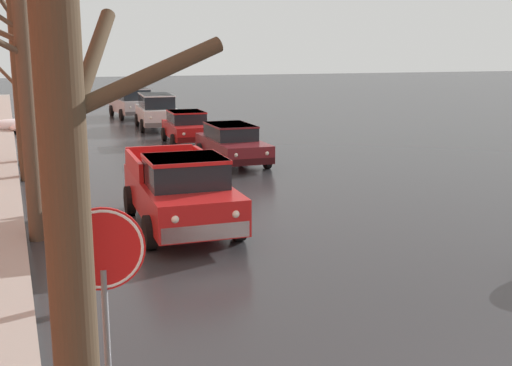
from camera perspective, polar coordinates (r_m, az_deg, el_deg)
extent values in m
ellipsoid|color=white|center=(34.26, -21.09, 4.95)|extent=(3.09, 1.04, 0.65)
ellipsoid|color=white|center=(34.31, -20.27, 5.06)|extent=(0.83, 0.69, 0.69)
ellipsoid|color=white|center=(33.48, -19.93, 4.81)|extent=(1.87, 1.10, 0.55)
ellipsoid|color=white|center=(33.57, -20.50, 4.73)|extent=(0.58, 0.48, 0.48)
cylinder|color=#423323|center=(5.03, -17.12, 1.89)|extent=(0.37, 0.37, 6.35)
cylinder|color=#423323|center=(5.15, -10.18, 9.41)|extent=(1.39, 0.33, 0.66)
cylinder|color=#423323|center=(5.54, -15.11, 9.56)|extent=(0.72, 1.25, 1.15)
cylinder|color=#4C3D2D|center=(13.90, -20.05, 5.80)|extent=(0.34, 0.34, 5.39)
cylinder|color=#423323|center=(20.73, -20.77, 8.81)|extent=(0.38, 0.38, 6.32)
cylinder|color=#423323|center=(21.09, -19.32, 12.65)|extent=(1.42, 0.89, 1.41)
cylinder|color=#423323|center=(20.29, -18.20, 15.48)|extent=(2.16, 1.15, 0.98)
cylinder|color=#4C3D2D|center=(23.74, -20.88, 8.55)|extent=(0.40, 0.40, 5.86)
cylinder|color=#4C3D2D|center=(24.40, -22.15, 9.44)|extent=(1.14, 1.49, 1.25)
cube|color=red|center=(14.55, -7.00, -1.14)|extent=(2.10, 5.05, 0.76)
cube|color=black|center=(13.74, -6.47, 1.08)|extent=(1.72, 1.66, 0.64)
cube|color=red|center=(13.69, -6.50, 2.23)|extent=(1.76, 1.72, 0.08)
cube|color=red|center=(15.58, -4.64, 2.03)|extent=(0.21, 2.39, 0.44)
cube|color=red|center=(15.25, -11.09, 1.63)|extent=(0.21, 2.39, 0.44)
cube|color=red|center=(16.79, -8.79, 2.64)|extent=(1.77, 0.18, 0.44)
cube|color=#B7B7BC|center=(12.32, -4.63, -4.47)|extent=(1.78, 0.20, 0.32)
sphere|color=white|center=(12.35, -1.87, -2.85)|extent=(0.16, 0.16, 0.16)
sphere|color=white|center=(12.06, -7.40, -3.30)|extent=(0.16, 0.16, 0.16)
cylinder|color=black|center=(13.48, -1.66, -3.78)|extent=(0.25, 0.73, 0.72)
cylinder|color=black|center=(13.06, -9.70, -4.46)|extent=(0.25, 0.73, 0.72)
cylinder|color=black|center=(16.26, -4.77, -1.08)|extent=(0.25, 0.73, 0.72)
cylinder|color=black|center=(15.92, -11.45, -1.56)|extent=(0.25, 0.73, 0.72)
cube|color=maroon|center=(22.71, -2.18, 3.28)|extent=(1.84, 4.46, 0.60)
cube|color=black|center=(22.84, -2.36, 4.75)|extent=(1.52, 2.34, 0.52)
cube|color=maroon|center=(22.81, -2.36, 5.32)|extent=(1.56, 2.39, 0.06)
cube|color=black|center=(20.72, -0.43, 1.95)|extent=(1.63, 0.18, 0.22)
cube|color=black|center=(24.77, -3.64, 3.57)|extent=(1.63, 0.18, 0.22)
cylinder|color=black|center=(21.75, 1.03, 2.11)|extent=(0.20, 0.61, 0.60)
cylinder|color=black|center=(21.23, -3.30, 1.85)|extent=(0.20, 0.61, 0.60)
cylinder|color=black|center=(24.29, -1.20, 3.14)|extent=(0.20, 0.61, 0.60)
cylinder|color=black|center=(23.83, -5.11, 2.92)|extent=(0.20, 0.61, 0.60)
sphere|color=silver|center=(20.83, 1.00, 2.73)|extent=(0.14, 0.14, 0.14)
sphere|color=silver|center=(20.49, -1.84, 2.57)|extent=(0.14, 0.14, 0.14)
cube|color=red|center=(27.88, -6.28, 4.83)|extent=(1.91, 3.92, 0.60)
cube|color=black|center=(28.01, -6.38, 6.01)|extent=(1.56, 2.08, 0.52)
cube|color=red|center=(27.98, -6.39, 6.48)|extent=(1.59, 2.12, 0.06)
cube|color=#520B0B|center=(26.10, -5.45, 3.97)|extent=(1.63, 0.23, 0.22)
cube|color=#520B0B|center=(29.72, -6.99, 4.90)|extent=(1.63, 0.23, 0.22)
cylinder|color=black|center=(26.96, -3.98, 3.99)|extent=(0.22, 0.61, 0.60)
cylinder|color=black|center=(26.61, -7.55, 3.81)|extent=(0.22, 0.61, 0.60)
cylinder|color=black|center=(29.24, -5.09, 4.59)|extent=(0.22, 0.61, 0.60)
cylinder|color=black|center=(28.92, -8.39, 4.43)|extent=(0.22, 0.61, 0.60)
sphere|color=silver|center=(26.16, -4.29, 4.58)|extent=(0.14, 0.14, 0.14)
sphere|color=silver|center=(25.93, -6.62, 4.47)|extent=(0.14, 0.14, 0.14)
cube|color=silver|center=(33.50, -9.05, 6.18)|extent=(2.24, 4.88, 0.80)
cube|color=black|center=(33.49, -9.10, 7.44)|extent=(1.85, 3.45, 0.68)
cube|color=silver|center=(33.46, -9.12, 7.97)|extent=(1.89, 3.51, 0.06)
cube|color=slate|center=(31.25, -8.51, 5.27)|extent=(1.75, 0.29, 0.22)
cube|color=slate|center=(35.82, -9.49, 6.07)|extent=(1.75, 0.29, 0.22)
cylinder|color=black|center=(32.22, -7.09, 5.29)|extent=(0.25, 0.69, 0.68)
cylinder|color=black|center=(32.00, -10.33, 5.15)|extent=(0.25, 0.69, 0.68)
cylinder|color=black|center=(35.11, -7.84, 5.81)|extent=(0.25, 0.69, 0.68)
cylinder|color=black|center=(34.90, -10.81, 5.68)|extent=(0.25, 0.69, 0.68)
sphere|color=silver|center=(31.26, -7.47, 5.97)|extent=(0.14, 0.14, 0.14)
sphere|color=silver|center=(31.11, -9.59, 5.87)|extent=(0.14, 0.14, 0.14)
cube|color=#B7B7BC|center=(39.54, -11.27, 6.95)|extent=(2.11, 4.75, 0.80)
cube|color=black|center=(39.53, -11.33, 8.03)|extent=(1.78, 3.34, 0.68)
cube|color=#B7B7BC|center=(39.51, -11.35, 8.47)|extent=(1.82, 3.40, 0.06)
cube|color=#525254|center=(37.35, -10.45, 6.27)|extent=(1.86, 0.21, 0.22)
cube|color=#525254|center=(41.78, -11.97, 6.79)|extent=(1.86, 0.21, 0.22)
cylinder|color=black|center=(38.41, -9.34, 6.28)|extent=(0.21, 0.69, 0.68)
cylinder|color=black|center=(37.96, -12.17, 6.11)|extent=(0.21, 0.69, 0.68)
cylinder|color=black|center=(41.20, -10.40, 6.62)|extent=(0.21, 0.69, 0.68)
cylinder|color=black|center=(40.78, -13.04, 6.46)|extent=(0.21, 0.69, 0.68)
sphere|color=silver|center=(37.44, -9.54, 6.87)|extent=(0.14, 0.14, 0.14)
sphere|color=silver|center=(37.15, -11.39, 6.77)|extent=(0.14, 0.14, 0.14)
cylinder|color=red|center=(10.30, -16.70, -9.85)|extent=(0.22, 0.22, 0.55)
sphere|color=red|center=(10.18, -16.81, -8.13)|extent=(0.21, 0.21, 0.21)
cylinder|color=red|center=(10.28, -17.61, -9.79)|extent=(0.10, 0.09, 0.09)
cylinder|color=red|center=(10.30, -15.81, -9.63)|extent=(0.10, 0.09, 0.09)
cylinder|color=red|center=(5.68, -13.86, -5.88)|extent=(0.76, 0.12, 0.76)
torus|color=white|center=(5.68, -13.86, -5.88)|extent=(0.73, 0.13, 0.74)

